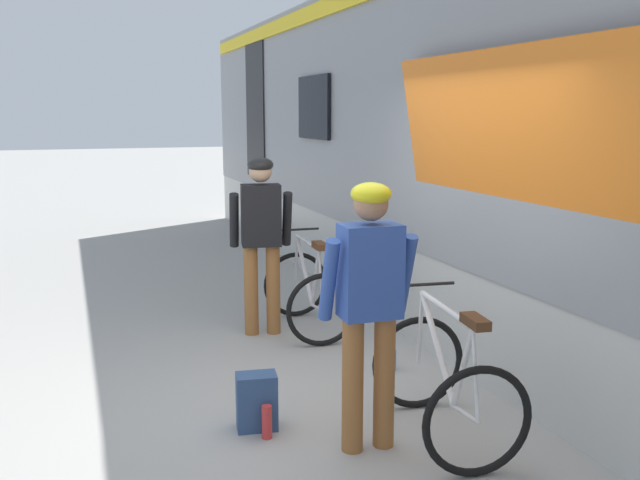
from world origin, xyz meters
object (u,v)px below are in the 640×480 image
(cyclist_far_in_blue, at_px, (370,293))
(water_bottle_by_the_backpack, at_px, (267,422))
(backpack_on_platform, at_px, (257,401))
(bicycle_far_white, at_px, (445,383))
(train_car, at_px, (591,137))
(water_bottle_near_the_bikes, at_px, (392,360))
(cyclist_near_in_dark, at_px, (261,230))
(bicycle_near_silver, at_px, (308,292))

(cyclist_far_in_blue, distance_m, water_bottle_by_the_backpack, 1.16)
(cyclist_far_in_blue, distance_m, backpack_on_platform, 1.18)
(backpack_on_platform, bearing_deg, bicycle_far_white, -18.25)
(train_car, distance_m, cyclist_far_in_blue, 3.19)
(water_bottle_near_the_bikes, bearing_deg, cyclist_near_in_dark, 119.43)
(water_bottle_by_the_backpack, bearing_deg, cyclist_far_in_blue, -31.18)
(water_bottle_by_the_backpack, bearing_deg, backpack_on_platform, 98.74)
(backpack_on_platform, distance_m, water_bottle_by_the_backpack, 0.19)
(cyclist_near_in_dark, bearing_deg, train_car, -24.93)
(bicycle_near_silver, xyz_separation_m, water_bottle_near_the_bikes, (0.31, -1.30, -0.31))
(cyclist_far_in_blue, relative_size, bicycle_near_silver, 1.58)
(water_bottle_near_the_bikes, bearing_deg, bicycle_near_silver, 103.20)
(bicycle_near_silver, height_order, water_bottle_near_the_bikes, bicycle_near_silver)
(cyclist_near_in_dark, distance_m, water_bottle_by_the_backpack, 2.47)
(backpack_on_platform, bearing_deg, bicycle_near_silver, 70.43)
(water_bottle_near_the_bikes, bearing_deg, water_bottle_by_the_backpack, -148.15)
(cyclist_near_in_dark, bearing_deg, water_bottle_by_the_backpack, -104.73)
(cyclist_near_in_dark, relative_size, bicycle_near_silver, 1.58)
(train_car, distance_m, backpack_on_platform, 3.90)
(train_car, relative_size, bicycle_near_silver, 16.11)
(train_car, relative_size, cyclist_near_in_dark, 10.20)
(bicycle_near_silver, bearing_deg, cyclist_far_in_blue, -100.34)
(cyclist_near_in_dark, height_order, water_bottle_near_the_bikes, cyclist_near_in_dark)
(cyclist_far_in_blue, bearing_deg, bicycle_far_white, -7.20)
(water_bottle_near_the_bikes, bearing_deg, cyclist_far_in_blue, -122.46)
(train_car, bearing_deg, backpack_on_platform, -167.64)
(cyclist_near_in_dark, height_order, water_bottle_by_the_backpack, cyclist_near_in_dark)
(bicycle_near_silver, bearing_deg, water_bottle_by_the_backpack, -116.03)
(bicycle_near_silver, bearing_deg, water_bottle_near_the_bikes, -76.80)
(backpack_on_platform, bearing_deg, water_bottle_by_the_backpack, -72.38)
(bicycle_far_white, xyz_separation_m, backpack_on_platform, (-1.15, 0.59, -0.20))
(cyclist_far_in_blue, xyz_separation_m, water_bottle_near_the_bikes, (0.76, 1.20, -0.96))
(cyclist_near_in_dark, bearing_deg, bicycle_near_silver, -7.90)
(cyclist_far_in_blue, bearing_deg, backpack_on_platform, 139.69)
(train_car, distance_m, water_bottle_by_the_backpack, 3.95)
(bicycle_far_white, xyz_separation_m, water_bottle_near_the_bikes, (0.23, 1.26, -0.31))
(bicycle_near_silver, distance_m, bicycle_far_white, 2.57)
(bicycle_near_silver, relative_size, backpack_on_platform, 2.79)
(train_car, bearing_deg, water_bottle_by_the_backpack, -164.90)
(water_bottle_by_the_backpack, bearing_deg, train_car, 15.10)
(bicycle_far_white, relative_size, water_bottle_near_the_bikes, 6.21)
(water_bottle_near_the_bikes, bearing_deg, bicycle_far_white, -100.13)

